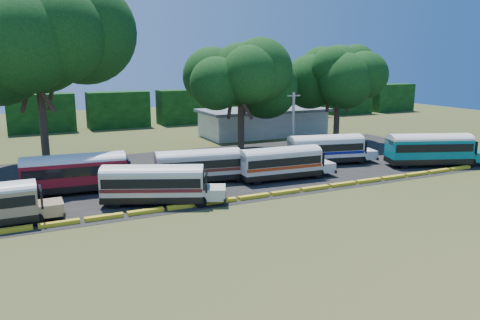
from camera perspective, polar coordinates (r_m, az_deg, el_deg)
name	(u,v)px	position (r m, az deg, el deg)	size (l,w,h in m)	color
ground	(243,204)	(37.00, 0.34, -5.38)	(160.00, 160.00, 0.00)	#2B4316
asphalt_strip	(200,171)	(48.03, -4.84, -1.33)	(64.00, 24.00, 0.02)	black
curb	(237,199)	(37.82, -0.32, -4.76)	(53.70, 0.45, 0.30)	yellow
terminal_building	(263,122)	(70.80, 2.86, 4.67)	(19.00, 9.00, 4.00)	silver
treeline_backdrop	(118,110)	(81.63, -14.62, 5.96)	(130.00, 4.00, 6.00)	black
bus_red	(77,171)	(41.91, -19.21, -1.24)	(10.46, 3.35, 3.38)	black
bus_cream_west	(156,182)	(37.05, -10.23, -2.68)	(9.76, 6.02, 3.16)	black
bus_cream_east	(200,164)	(43.04, -4.86, -0.50)	(9.75, 3.75, 3.13)	black
bus_white_red	(282,161)	(44.21, 5.11, -0.16)	(9.70, 2.96, 3.15)	black
bus_white_blue	(327,148)	(51.54, 10.59, 1.49)	(10.14, 4.40, 3.24)	black
bus_teal	(431,148)	(53.75, 22.26, 1.42)	(10.91, 6.20, 3.51)	black
tree_west	(36,40)	(52.23, -23.62, 13.28)	(14.71, 14.71, 18.52)	#3C271E
tree_center	(241,75)	(56.95, 0.12, 10.36)	(10.28, 10.28, 13.23)	#3C271E
tree_east	(339,72)	(65.37, 11.94, 10.47)	(9.57, 9.57, 13.15)	#3C271E
utility_pole	(293,125)	(53.54, 6.49, 4.26)	(1.60, 0.30, 7.60)	gray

